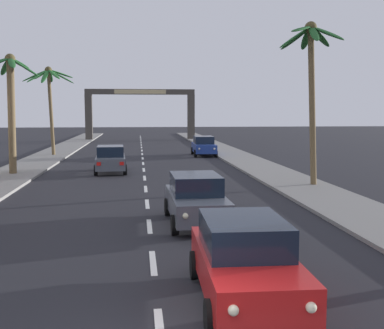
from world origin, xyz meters
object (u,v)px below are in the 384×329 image
Objects in this scene: sedan_third_in_queue at (196,199)px; palm_right_second at (311,64)px; sedan_oncoming_far at (111,159)px; palm_left_farthest at (49,87)px; sedan_lead_at_stop_bar at (244,260)px; town_gateway_arch at (140,107)px; palm_left_third at (11,96)px; sedan_parked_nearest_kerb at (204,146)px.

palm_right_second is (6.60, 7.19, 5.28)m from sedan_third_in_queue.
palm_left_farthest is at bearing 116.13° from sedan_oncoming_far.
sedan_lead_at_stop_bar is 6.80m from sedan_third_in_queue.
sedan_oncoming_far is 34.16m from town_gateway_arch.
sedan_third_in_queue is 0.59× the size of palm_left_farthest.
palm_right_second is 41.82m from town_gateway_arch.
town_gateway_arch is (2.08, 33.92, 3.48)m from sedan_oncoming_far.
sedan_lead_at_stop_bar is at bearing -88.16° from town_gateway_arch.
palm_left_third is 35.63m from town_gateway_arch.
sedan_parked_nearest_kerb is (7.37, 10.65, 0.00)m from sedan_oncoming_far.
sedan_lead_at_stop_bar is 0.31× the size of town_gateway_arch.
town_gateway_arch is at bearing 91.84° from sedan_lead_at_stop_bar.
palm_right_second reaches higher than sedan_lead_at_stop_bar.
palm_left_third reaches higher than sedan_parked_nearest_kerb.
palm_left_third is (-9.52, 20.18, 3.89)m from sedan_lead_at_stop_bar.
sedan_oncoming_far is at bearing -124.66° from sedan_parked_nearest_kerb.
palm_left_third is 12.40m from palm_left_farthest.
sedan_third_in_queue is 27.83m from palm_left_farthest.
palm_left_third is at bearing -138.60° from sedan_parked_nearest_kerb.
sedan_lead_at_stop_bar is 34.26m from palm_left_farthest.
palm_right_second is at bearing 47.42° from sedan_third_in_queue.
sedan_parked_nearest_kerb is at bearing 55.34° from sedan_oncoming_far.
sedan_lead_at_stop_bar is 0.99× the size of sedan_oncoming_far.
sedan_parked_nearest_kerb is at bearing 83.66° from sedan_lead_at_stop_bar.
sedan_parked_nearest_kerb is 17.82m from palm_left_third.
sedan_third_in_queue is 0.62× the size of palm_left_third.
palm_left_third is at bearing -171.51° from sedan_oncoming_far.
palm_right_second reaches higher than sedan_oncoming_far.
sedan_third_in_queue is 0.31× the size of town_gateway_arch.
sedan_lead_at_stop_bar is 16.27m from palm_right_second.
sedan_third_in_queue is 1.00× the size of sedan_parked_nearest_kerb.
sedan_lead_at_stop_bar is at bearing -79.64° from sedan_oncoming_far.
palm_right_second is 0.57× the size of town_gateway_arch.
palm_left_farthest is at bearing 89.85° from palm_left_third.
sedan_parked_nearest_kerb is at bearing 99.36° from palm_right_second.
palm_left_farthest is (-9.32, 25.74, 4.98)m from sedan_third_in_queue.
town_gateway_arch is at bearing 102.80° from sedan_parked_nearest_kerb.
sedan_oncoming_far is (-3.68, 14.23, 0.00)m from sedan_third_in_queue.
palm_left_third is at bearing -90.15° from palm_left_farthest.
sedan_parked_nearest_kerb is 0.31× the size of town_gateway_arch.
town_gateway_arch is (7.73, 22.41, -1.50)m from palm_left_farthest.
palm_right_second reaches higher than palm_left_farthest.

